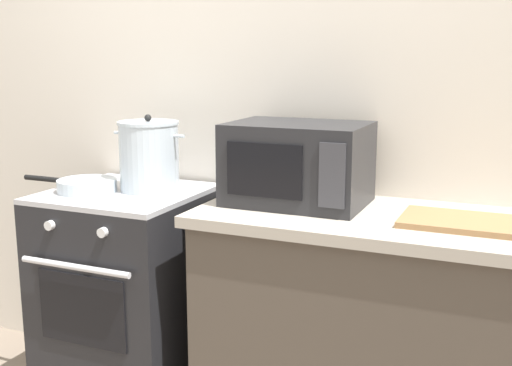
{
  "coord_description": "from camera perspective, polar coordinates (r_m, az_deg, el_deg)",
  "views": [
    {
      "loc": [
        1.14,
        -1.5,
        1.47
      ],
      "look_at": [
        0.23,
        0.6,
        1.0
      ],
      "focal_mm": 44.51,
      "sensor_mm": 36.0,
      "label": 1
    }
  ],
  "objects": [
    {
      "name": "back_wall",
      "position": [
        2.62,
        4.59,
        6.74
      ],
      "size": [
        4.4,
        0.1,
        2.5
      ],
      "primitive_type": "cube",
      "color": "silver",
      "rests_on": "ground_plane"
    },
    {
      "name": "frying_pan",
      "position": [
        2.66,
        -15.06,
        -0.2
      ],
      "size": [
        0.44,
        0.24,
        0.05
      ],
      "color": "silver",
      "rests_on": "stove"
    },
    {
      "name": "stove",
      "position": [
        2.77,
        -11.35,
        -10.05
      ],
      "size": [
        0.6,
        0.64,
        0.92
      ],
      "color": "black",
      "rests_on": "ground_plane"
    },
    {
      "name": "countertop_right",
      "position": [
        2.21,
        16.33,
        -3.82
      ],
      "size": [
        1.7,
        0.6,
        0.04
      ],
      "primitive_type": "cube",
      "color": "#ADA393",
      "rests_on": "lower_cabinet_right"
    },
    {
      "name": "lower_cabinet_right",
      "position": [
        2.37,
        15.69,
        -14.63
      ],
      "size": [
        1.64,
        0.56,
        0.88
      ],
      "primitive_type": "cube",
      "color": "#4C4238",
      "rests_on": "ground_plane"
    },
    {
      "name": "cutting_board",
      "position": [
        2.18,
        17.67,
        -3.31
      ],
      "size": [
        0.36,
        0.26,
        0.02
      ],
      "primitive_type": "cube",
      "color": "#997047",
      "rests_on": "countertop_right"
    },
    {
      "name": "microwave",
      "position": [
        2.35,
        3.79,
        1.76
      ],
      "size": [
        0.5,
        0.37,
        0.3
      ],
      "color": "#232326",
      "rests_on": "countertop_right"
    },
    {
      "name": "stock_pot",
      "position": [
        2.6,
        -9.58,
        2.42
      ],
      "size": [
        0.33,
        0.25,
        0.31
      ],
      "color": "silver",
      "rests_on": "stove"
    }
  ]
}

